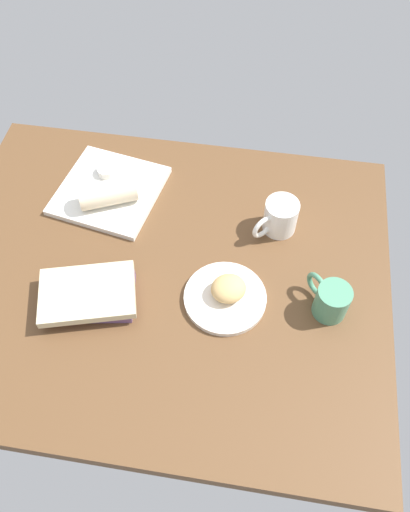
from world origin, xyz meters
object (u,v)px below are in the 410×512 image
breakfast_wrap (108,194)px  second_mug (331,300)px  square_plate (110,191)px  round_plate (225,298)px  coffee_mug (279,217)px  scone_pastry (229,289)px  sauce_cup (107,170)px  book_stack (92,295)px

breakfast_wrap → second_mug: bearing=-135.6°
breakfast_wrap → square_plate: bearing=-6.2°
round_plate → breakfast_wrap: (-33.72, 23.54, 3.99)cm
square_plate → coffee_mug: size_ratio=2.32×
round_plate → square_plate: 44.90cm
scone_pastry → second_mug: second_mug is taller
coffee_mug → sauce_cup: bearing=167.5°
square_plate → book_stack: book_stack is taller
scone_pastry → second_mug: size_ratio=0.77×
square_plate → scone_pastry: bearing=-37.2°
round_plate → second_mug: size_ratio=1.82×
coffee_mug → second_mug: 25.51cm
breakfast_wrap → coffee_mug: coffee_mug is taller
book_stack → second_mug: size_ratio=2.33×
square_plate → book_stack: 33.34cm
sauce_cup → breakfast_wrap: (3.21, -9.89, 1.94)cm
round_plate → breakfast_wrap: size_ratio=1.31×
square_plate → coffee_mug: 46.06cm
book_stack → second_mug: 54.26cm
coffee_mug → second_mug: coffee_mug is taller
sauce_cup → second_mug: (60.54, -32.38, 1.61)cm
square_plate → sauce_cup: bearing=108.0°
sauce_cup → second_mug: size_ratio=0.51×
scone_pastry → sauce_cup: 49.70cm
breakfast_wrap → coffee_mug: (44.21, -0.61, -0.09)cm
sauce_cup → breakfast_wrap: size_ratio=0.37×
sauce_cup → coffee_mug: 48.60cm
round_plate → sauce_cup: (-36.93, 33.43, 2.05)cm
round_plate → second_mug: (23.61, 1.06, 3.66)cm
round_plate → coffee_mug: bearing=65.4°
scone_pastry → second_mug: 23.03cm
scone_pastry → breakfast_wrap: (-34.31, 22.69, 1.02)cm
coffee_mug → book_stack: bearing=-145.6°
breakfast_wrap → book_stack: size_ratio=0.60×
book_stack → coffee_mug: (40.76, 27.93, 2.03)cm
book_stack → coffee_mug: coffee_mug is taller
square_plate → sauce_cup: 6.10cm
second_mug → coffee_mug: bearing=121.0°
square_plate → sauce_cup: size_ratio=4.75×
scone_pastry → square_plate: bearing=142.8°
scone_pastry → book_stack: bearing=-169.3°
book_stack → coffee_mug: 49.45cm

